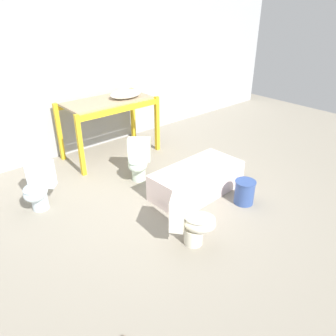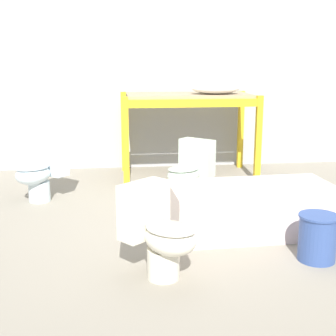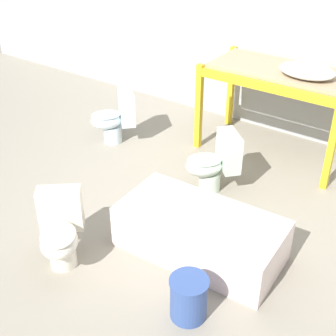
% 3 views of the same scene
% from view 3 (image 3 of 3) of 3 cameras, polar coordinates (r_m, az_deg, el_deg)
% --- Properties ---
extents(ground_plane, '(12.00, 12.00, 0.00)m').
position_cam_3_polar(ground_plane, '(4.70, 0.13, -4.79)').
color(ground_plane, gray).
extents(warehouse_wall_rear, '(10.80, 0.08, 3.20)m').
position_cam_3_polar(warehouse_wall_rear, '(5.87, 13.48, 19.17)').
color(warehouse_wall_rear, '#9EA0A3').
rests_on(warehouse_wall_rear, ground_plane).
extents(shelving_rack, '(1.65, 0.86, 1.04)m').
position_cam_3_polar(shelving_rack, '(5.41, 13.40, 10.05)').
color(shelving_rack, gold).
rests_on(shelving_rack, ground_plane).
extents(sink_basin, '(0.59, 0.40, 0.22)m').
position_cam_3_polar(sink_basin, '(5.14, 16.58, 11.30)').
color(sink_basin, white).
rests_on(sink_basin, shelving_rack).
extents(bathtub_main, '(1.43, 0.74, 0.41)m').
position_cam_3_polar(bathtub_main, '(4.05, 3.94, -7.63)').
color(bathtub_main, silver).
rests_on(bathtub_main, ground_plane).
extents(toilet_near, '(0.60, 0.61, 0.64)m').
position_cam_3_polar(toilet_near, '(4.81, 5.69, 0.68)').
color(toilet_near, silver).
rests_on(toilet_near, ground_plane).
extents(toilet_far, '(0.60, 0.61, 0.64)m').
position_cam_3_polar(toilet_far, '(5.77, -6.47, 6.14)').
color(toilet_far, silver).
rests_on(toilet_far, ground_plane).
extents(toilet_extra, '(0.59, 0.62, 0.64)m').
position_cam_3_polar(toilet_extra, '(3.99, -12.99, -7.50)').
color(toilet_extra, silver).
rests_on(toilet_extra, ground_plane).
extents(bucket_white, '(0.30, 0.30, 0.35)m').
position_cam_3_polar(bucket_white, '(3.56, 2.54, -15.46)').
color(bucket_white, '#334C8C').
rests_on(bucket_white, ground_plane).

